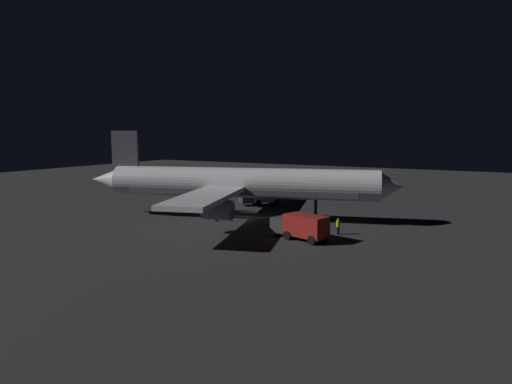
{
  "coord_description": "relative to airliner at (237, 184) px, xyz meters",
  "views": [
    {
      "loc": [
        47.55,
        28.58,
        10.69
      ],
      "look_at": [
        0.0,
        2.0,
        3.5
      ],
      "focal_mm": 31.78,
      "sensor_mm": 36.0,
      "label": 1
    }
  ],
  "objects": [
    {
      "name": "ground_plane",
      "position": [
        -0.18,
        0.58,
        -4.44
      ],
      "size": [
        180.0,
        180.0,
        0.2
      ],
      "primitive_type": "cube",
      "color": "#2C2C2F"
    },
    {
      "name": "traffic_cone_near_left",
      "position": [
        1.57,
        4.98,
        -4.09
      ],
      "size": [
        0.5,
        0.5,
        0.55
      ],
      "color": "#EA590F",
      "rests_on": "ground_plane"
    },
    {
      "name": "apron_guide_stripe",
      "position": [
        -2.63,
        4.58,
        -4.33
      ],
      "size": [
        4.74,
        22.4,
        0.01
      ],
      "primitive_type": "cube",
      "rotation": [
        0.0,
        0.0,
        0.2
      ],
      "color": "gold",
      "rests_on": "ground_plane"
    },
    {
      "name": "airliner",
      "position": [
        0.0,
        0.0,
        0.0
      ],
      "size": [
        33.97,
        38.87,
        10.9
      ],
      "color": "white",
      "rests_on": "ground_plane"
    },
    {
      "name": "catering_truck",
      "position": [
        -11.14,
        -2.59,
        -3.08
      ],
      "size": [
        5.94,
        5.51,
        2.44
      ],
      "color": "silver",
      "rests_on": "ground_plane"
    },
    {
      "name": "baggage_truck",
      "position": [
        6.37,
        11.43,
        -3.03
      ],
      "size": [
        3.63,
        6.46,
        2.55
      ],
      "color": "maroon",
      "rests_on": "ground_plane"
    },
    {
      "name": "ground_crew_worker",
      "position": [
        2.41,
        13.92,
        -3.45
      ],
      "size": [
        0.4,
        0.4,
        1.74
      ],
      "color": "black",
      "rests_on": "ground_plane"
    },
    {
      "name": "traffic_cone_near_right",
      "position": [
        7.68,
        6.98,
        -4.09
      ],
      "size": [
        0.5,
        0.5,
        0.55
      ],
      "color": "#EA590F",
      "rests_on": "ground_plane"
    }
  ]
}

